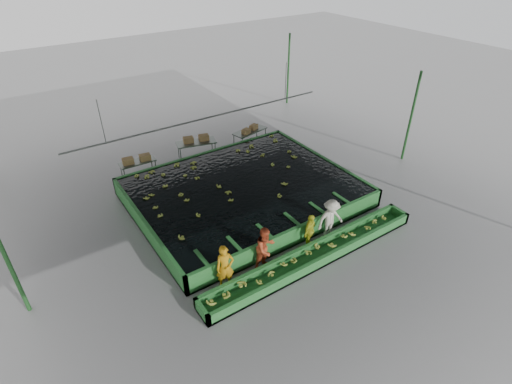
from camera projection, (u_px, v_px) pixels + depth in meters
ground at (262, 215)px, 18.21m from camera, size 80.00×80.00×0.00m
shed_roof at (263, 112)px, 15.47m from camera, size 20.00×22.00×0.04m
shed_posts at (263, 168)px, 16.84m from camera, size 20.00×22.00×5.00m
flotation_tank at (244, 192)px, 19.00m from camera, size 10.00×8.00×0.90m
tank_water at (244, 185)px, 18.78m from camera, size 9.70×7.70×0.00m
sorting_trough at (315, 256)px, 15.57m from camera, size 10.00×1.00×0.50m
cableway_rail at (206, 118)px, 20.03m from camera, size 0.08×0.08×14.00m
rail_hanger_left at (101, 122)px, 17.15m from camera, size 0.04×0.04×2.00m
rail_hanger_right at (286, 81)px, 21.83m from camera, size 0.04×0.04×2.00m
worker_a at (225, 267)px, 14.11m from camera, size 0.75×0.59×1.81m
worker_b at (266, 248)px, 14.92m from camera, size 1.01×0.85×1.85m
worker_c at (310, 231)px, 16.02m from camera, size 0.98×0.72×1.54m
worker_d at (330, 219)px, 16.46m from camera, size 1.27×0.85×1.83m
packing_table_left at (139, 168)px, 20.96m from camera, size 1.85×0.77×0.84m
packing_table_mid at (197, 150)px, 22.58m from camera, size 2.34×1.39×1.00m
packing_table_right at (250, 138)px, 23.92m from camera, size 2.26×1.27×0.97m
box_stack_left at (137, 162)px, 20.71m from camera, size 1.47×0.55×0.31m
box_stack_mid at (196, 141)px, 22.38m from camera, size 1.48×0.72×0.31m
box_stack_right at (250, 131)px, 23.56m from camera, size 1.29×0.75×0.27m
floating_bananas at (235, 178)px, 19.34m from camera, size 8.85×6.03×0.12m
trough_bananas at (315, 253)px, 15.49m from camera, size 9.55×0.64×0.13m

